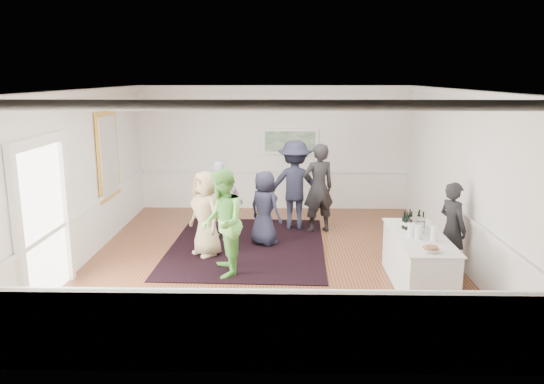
{
  "coord_description": "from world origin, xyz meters",
  "views": [
    {
      "loc": [
        0.23,
        -9.65,
        3.44
      ],
      "look_at": [
        0.02,
        0.2,
        1.27
      ],
      "focal_mm": 35.0,
      "sensor_mm": 36.0,
      "label": 1
    }
  ],
  "objects_px": {
    "bartender": "(452,228)",
    "guest_tan": "(206,214)",
    "guest_dark_a": "(295,185)",
    "serving_table": "(418,261)",
    "guest_navy": "(265,208)",
    "ice_bucket": "(417,226)",
    "guest_lilac": "(220,201)",
    "guest_dark_b": "(318,188)",
    "guest_green": "(222,223)",
    "nut_bowl": "(432,249)"
  },
  "relations": [
    {
      "from": "bartender",
      "to": "guest_dark_b",
      "type": "distance_m",
      "value": 3.34
    },
    {
      "from": "bartender",
      "to": "guest_navy",
      "type": "relative_size",
      "value": 1.06
    },
    {
      "from": "guest_lilac",
      "to": "guest_dark_b",
      "type": "relative_size",
      "value": 0.86
    },
    {
      "from": "guest_green",
      "to": "guest_dark_a",
      "type": "xyz_separation_m",
      "value": [
        1.31,
        2.94,
        0.07
      ]
    },
    {
      "from": "ice_bucket",
      "to": "nut_bowl",
      "type": "xyz_separation_m",
      "value": [
        -0.02,
        -0.97,
        -0.08
      ]
    },
    {
      "from": "guest_tan",
      "to": "nut_bowl",
      "type": "relative_size",
      "value": 6.06
    },
    {
      "from": "guest_lilac",
      "to": "guest_navy",
      "type": "height_order",
      "value": "guest_lilac"
    },
    {
      "from": "guest_lilac",
      "to": "ice_bucket",
      "type": "height_order",
      "value": "guest_lilac"
    },
    {
      "from": "guest_green",
      "to": "guest_dark_a",
      "type": "bearing_deg",
      "value": 146.19
    },
    {
      "from": "serving_table",
      "to": "guest_tan",
      "type": "relative_size",
      "value": 1.3
    },
    {
      "from": "guest_dark_b",
      "to": "bartender",
      "type": "bearing_deg",
      "value": 110.74
    },
    {
      "from": "serving_table",
      "to": "guest_dark_a",
      "type": "bearing_deg",
      "value": 120.2
    },
    {
      "from": "guest_lilac",
      "to": "ice_bucket",
      "type": "bearing_deg",
      "value": 157.48
    },
    {
      "from": "serving_table",
      "to": "guest_dark_b",
      "type": "distance_m",
      "value": 3.51
    },
    {
      "from": "bartender",
      "to": "guest_tan",
      "type": "xyz_separation_m",
      "value": [
        -4.47,
        0.85,
        0.01
      ]
    },
    {
      "from": "bartender",
      "to": "guest_green",
      "type": "xyz_separation_m",
      "value": [
        -4.02,
        -0.19,
        0.12
      ]
    },
    {
      "from": "guest_navy",
      "to": "ice_bucket",
      "type": "bearing_deg",
      "value": -178.21
    },
    {
      "from": "serving_table",
      "to": "bartender",
      "type": "xyz_separation_m",
      "value": [
        0.73,
        0.64,
        0.38
      ]
    },
    {
      "from": "guest_green",
      "to": "ice_bucket",
      "type": "relative_size",
      "value": 7.27
    },
    {
      "from": "bartender",
      "to": "ice_bucket",
      "type": "xyz_separation_m",
      "value": [
        -0.74,
        -0.48,
        0.17
      ]
    },
    {
      "from": "bartender",
      "to": "nut_bowl",
      "type": "bearing_deg",
      "value": 127.84
    },
    {
      "from": "serving_table",
      "to": "guest_dark_b",
      "type": "relative_size",
      "value": 1.09
    },
    {
      "from": "serving_table",
      "to": "guest_dark_a",
      "type": "height_order",
      "value": "guest_dark_a"
    },
    {
      "from": "guest_dark_b",
      "to": "nut_bowl",
      "type": "height_order",
      "value": "guest_dark_b"
    },
    {
      "from": "bartender",
      "to": "guest_navy",
      "type": "xyz_separation_m",
      "value": [
        -3.35,
        1.56,
        -0.05
      ]
    },
    {
      "from": "serving_table",
      "to": "guest_dark_b",
      "type": "xyz_separation_m",
      "value": [
        -1.46,
        3.15,
        0.55
      ]
    },
    {
      "from": "bartender",
      "to": "guest_lilac",
      "type": "relative_size",
      "value": 0.97
    },
    {
      "from": "ice_bucket",
      "to": "nut_bowl",
      "type": "bearing_deg",
      "value": -91.26
    },
    {
      "from": "guest_dark_b",
      "to": "ice_bucket",
      "type": "xyz_separation_m",
      "value": [
        1.45,
        -2.99,
        -0.0
      ]
    },
    {
      "from": "guest_dark_b",
      "to": "guest_dark_a",
      "type": "bearing_deg",
      "value": -45.17
    },
    {
      "from": "guest_tan",
      "to": "guest_dark_b",
      "type": "xyz_separation_m",
      "value": [
        2.28,
        1.66,
        0.16
      ]
    },
    {
      "from": "serving_table",
      "to": "guest_dark_b",
      "type": "bearing_deg",
      "value": 114.81
    },
    {
      "from": "bartender",
      "to": "guest_tan",
      "type": "height_order",
      "value": "guest_tan"
    },
    {
      "from": "guest_lilac",
      "to": "guest_green",
      "type": "bearing_deg",
      "value": 108.5
    },
    {
      "from": "serving_table",
      "to": "ice_bucket",
      "type": "relative_size",
      "value": 8.36
    },
    {
      "from": "bartender",
      "to": "guest_dark_a",
      "type": "height_order",
      "value": "guest_dark_a"
    },
    {
      "from": "guest_tan",
      "to": "guest_navy",
      "type": "bearing_deg",
      "value": 81.15
    },
    {
      "from": "guest_tan",
      "to": "guest_lilac",
      "type": "xyz_separation_m",
      "value": [
        0.16,
        0.99,
        0.02
      ]
    },
    {
      "from": "ice_bucket",
      "to": "nut_bowl",
      "type": "height_order",
      "value": "ice_bucket"
    },
    {
      "from": "guest_green",
      "to": "ice_bucket",
      "type": "bearing_deg",
      "value": 75.2
    },
    {
      "from": "ice_bucket",
      "to": "guest_tan",
      "type": "bearing_deg",
      "value": 160.37
    },
    {
      "from": "guest_tan",
      "to": "ice_bucket",
      "type": "xyz_separation_m",
      "value": [
        3.73,
        -1.33,
        0.16
      ]
    },
    {
      "from": "serving_table",
      "to": "guest_navy",
      "type": "height_order",
      "value": "guest_navy"
    },
    {
      "from": "bartender",
      "to": "guest_dark_a",
      "type": "relative_size",
      "value": 0.81
    },
    {
      "from": "guest_green",
      "to": "nut_bowl",
      "type": "bearing_deg",
      "value": 59.2
    },
    {
      "from": "guest_tan",
      "to": "guest_navy",
      "type": "relative_size",
      "value": 1.08
    },
    {
      "from": "serving_table",
      "to": "guest_tan",
      "type": "distance_m",
      "value": 4.04
    },
    {
      "from": "serving_table",
      "to": "guest_lilac",
      "type": "xyz_separation_m",
      "value": [
        -3.57,
        2.48,
        0.41
      ]
    },
    {
      "from": "serving_table",
      "to": "nut_bowl",
      "type": "height_order",
      "value": "nut_bowl"
    },
    {
      "from": "guest_tan",
      "to": "guest_dark_a",
      "type": "bearing_deg",
      "value": 96.09
    }
  ]
}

